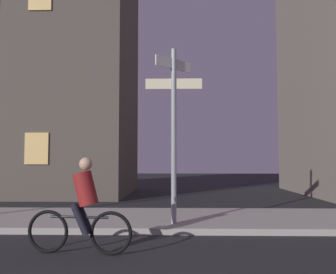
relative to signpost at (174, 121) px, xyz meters
name	(u,v)px	position (x,y,z in m)	size (l,w,h in m)	color
sidewalk_kerb	(140,219)	(-0.86, 1.03, -2.39)	(40.00, 3.23, 0.14)	#9E9991
signpost	(174,121)	(0.00, 0.00, 0.00)	(1.30, 0.80, 3.99)	gray
cyclist	(82,209)	(-1.52, -2.12, -1.71)	(1.82, 0.37, 1.61)	black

